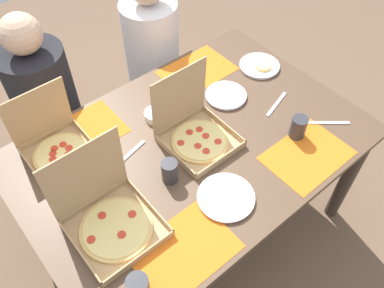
% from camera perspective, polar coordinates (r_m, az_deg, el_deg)
% --- Properties ---
extents(ground_plane, '(6.00, 6.00, 0.00)m').
position_cam_1_polar(ground_plane, '(2.36, 0.00, -11.56)').
color(ground_plane, brown).
extents(dining_table, '(1.50, 1.03, 0.74)m').
position_cam_1_polar(dining_table, '(1.83, 0.00, -2.01)').
color(dining_table, '#3F3328').
rests_on(dining_table, ground_plane).
extents(placemat_near_left, '(0.36, 0.26, 0.00)m').
position_cam_1_polar(placemat_near_left, '(1.48, -1.07, -14.86)').
color(placemat_near_left, orange).
rests_on(placemat_near_left, dining_table).
extents(placemat_near_right, '(0.36, 0.26, 0.00)m').
position_cam_1_polar(placemat_near_right, '(1.78, 16.08, -1.55)').
color(placemat_near_right, orange).
rests_on(placemat_near_right, dining_table).
extents(placemat_far_left, '(0.36, 0.26, 0.00)m').
position_cam_1_polar(placemat_far_left, '(1.86, -15.39, 1.51)').
color(placemat_far_left, orange).
rests_on(placemat_far_left, dining_table).
extents(placemat_far_right, '(0.36, 0.26, 0.00)m').
position_cam_1_polar(placemat_far_right, '(2.10, 0.74, 10.43)').
color(placemat_far_right, orange).
rests_on(placemat_far_right, dining_table).
extents(pizza_box_edge_far, '(0.31, 0.31, 0.34)m').
position_cam_1_polar(pizza_box_edge_far, '(1.51, -11.67, -10.15)').
color(pizza_box_edge_far, tan).
rests_on(pizza_box_edge_far, dining_table).
extents(pizza_box_center, '(0.27, 0.27, 0.30)m').
position_cam_1_polar(pizza_box_center, '(1.78, -18.75, -0.19)').
color(pizza_box_center, tan).
rests_on(pizza_box_center, dining_table).
extents(pizza_box_corner_left, '(0.29, 0.29, 0.32)m').
position_cam_1_polar(pizza_box_corner_left, '(1.73, 0.49, 1.81)').
color(pizza_box_corner_left, tan).
rests_on(pizza_box_corner_left, dining_table).
extents(plate_near_left, '(0.20, 0.20, 0.02)m').
position_cam_1_polar(plate_near_left, '(1.96, 4.84, 6.88)').
color(plate_near_left, white).
rests_on(plate_near_left, dining_table).
extents(plate_middle, '(0.21, 0.21, 0.03)m').
position_cam_1_polar(plate_middle, '(2.15, 9.63, 10.90)').
color(plate_middle, white).
rests_on(plate_middle, dining_table).
extents(plate_far_right, '(0.23, 0.23, 0.02)m').
position_cam_1_polar(plate_far_right, '(1.58, 4.85, -7.60)').
color(plate_far_right, white).
rests_on(plate_far_right, dining_table).
extents(cup_dark, '(0.07, 0.07, 0.10)m').
position_cam_1_polar(cup_dark, '(1.60, -3.20, -3.88)').
color(cup_dark, '#333338').
rests_on(cup_dark, dining_table).
extents(cup_spare, '(0.08, 0.08, 0.10)m').
position_cam_1_polar(cup_spare, '(1.39, -7.66, -19.56)').
color(cup_spare, '#333338').
rests_on(cup_spare, dining_table).
extents(cup_red, '(0.07, 0.07, 0.10)m').
position_cam_1_polar(cup_red, '(1.81, 14.89, 2.33)').
color(cup_red, '#333338').
rests_on(cup_red, dining_table).
extents(cup_clear_left, '(0.07, 0.07, 0.09)m').
position_cam_1_polar(cup_clear_left, '(1.90, -0.17, 6.88)').
color(cup_clear_left, silver).
rests_on(cup_clear_left, dining_table).
extents(condiment_bowl, '(0.10, 0.10, 0.04)m').
position_cam_1_polar(condiment_bowl, '(1.85, -5.30, 4.14)').
color(condiment_bowl, white).
rests_on(condiment_bowl, dining_table).
extents(fork_by_far_right, '(0.16, 0.13, 0.00)m').
position_cam_1_polar(fork_by_far_right, '(1.94, 18.91, 2.88)').
color(fork_by_far_right, '#B7B7BC').
rests_on(fork_by_far_right, dining_table).
extents(fork_by_far_left, '(0.19, 0.07, 0.00)m').
position_cam_1_polar(fork_by_far_left, '(1.96, 11.94, 5.59)').
color(fork_by_far_left, '#B7B7BC').
rests_on(fork_by_far_left, dining_table).
extents(fork_by_near_left, '(0.19, 0.06, 0.00)m').
position_cam_1_polar(fork_by_near_left, '(1.73, -8.91, -1.47)').
color(fork_by_near_left, '#B7B7BC').
rests_on(fork_by_near_left, dining_table).
extents(diner_left_seat, '(0.32, 0.32, 1.14)m').
position_cam_1_polar(diner_left_seat, '(2.30, -19.20, 3.56)').
color(diner_left_seat, black).
rests_on(diner_left_seat, ground_plane).
extents(diner_right_seat, '(0.32, 0.32, 1.13)m').
position_cam_1_polar(diner_right_seat, '(2.51, -5.49, 10.83)').
color(diner_right_seat, white).
rests_on(diner_right_seat, ground_plane).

